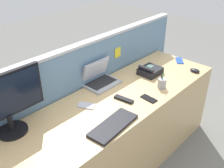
{
  "coord_description": "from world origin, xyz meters",
  "views": [
    {
      "loc": [
        -1.37,
        -1.22,
        1.94
      ],
      "look_at": [
        0.0,
        0.05,
        0.87
      ],
      "focal_mm": 42.27,
      "sensor_mm": 36.0,
      "label": 1
    }
  ],
  "objects": [
    {
      "name": "desk",
      "position": [
        0.0,
        0.0,
        0.37
      ],
      "size": [
        2.18,
        0.66,
        0.75
      ],
      "primitive_type": "cube",
      "color": "tan",
      "rests_on": "ground_plane"
    },
    {
      "name": "keyboard_main",
      "position": [
        -0.29,
        -0.23,
        0.76
      ],
      "size": [
        0.41,
        0.19,
        0.02
      ],
      "primitive_type": "cube",
      "rotation": [
        0.0,
        0.0,
        0.09
      ],
      "color": "black",
      "rests_on": "desk"
    },
    {
      "name": "computer_mouse_right_hand",
      "position": [
        0.88,
        -0.24,
        0.76
      ],
      "size": [
        0.06,
        0.1,
        0.03
      ],
      "primitive_type": "ellipsoid",
      "rotation": [
        0.0,
        0.0,
        0.0
      ],
      "color": "black",
      "rests_on": "desk"
    },
    {
      "name": "cell_phone_silver_slab",
      "position": [
        -0.24,
        0.1,
        0.75
      ],
      "size": [
        0.13,
        0.16,
        0.01
      ],
      "primitive_type": "cube",
      "rotation": [
        0.0,
        0.0,
        0.44
      ],
      "color": "#B7BAC1",
      "rests_on": "desk"
    },
    {
      "name": "ground_plane",
      "position": [
        0.0,
        0.0,
        0.0
      ],
      "size": [
        10.0,
        10.0,
        0.0
      ],
      "primitive_type": "plane",
      "color": "slate"
    },
    {
      "name": "laptop",
      "position": [
        0.08,
        0.29,
        0.8
      ],
      "size": [
        0.3,
        0.23,
        0.22
      ],
      "color": "#9EA0A8",
      "rests_on": "desk"
    },
    {
      "name": "cubicle_divider",
      "position": [
        0.0,
        0.37,
        0.58
      ],
      "size": [
        2.47,
        0.08,
        1.15
      ],
      "color": "#6084A3",
      "rests_on": "ground_plane"
    },
    {
      "name": "desktop_monitor",
      "position": [
        -0.8,
        0.26,
        1.0
      ],
      "size": [
        0.54,
        0.21,
        0.44
      ],
      "color": "black",
      "rests_on": "desk"
    },
    {
      "name": "cell_phone_black_slab",
      "position": [
        0.18,
        -0.2,
        0.75
      ],
      "size": [
        0.07,
        0.14,
        0.01
      ],
      "primitive_type": "cube",
      "rotation": [
        0.0,
        0.0,
        -0.07
      ],
      "color": "black",
      "rests_on": "desk"
    },
    {
      "name": "pen_cup",
      "position": [
        0.41,
        -0.17,
        0.79
      ],
      "size": [
        0.07,
        0.07,
        0.18
      ],
      "color": "#99999E",
      "rests_on": "desk"
    },
    {
      "name": "tv_remote",
      "position": [
        0.02,
        -0.06,
        0.76
      ],
      "size": [
        0.07,
        0.17,
        0.02
      ],
      "primitive_type": "cube",
      "rotation": [
        0.0,
        0.0,
        0.15
      ],
      "color": "black",
      "rests_on": "desk"
    },
    {
      "name": "desk_phone",
      "position": [
        0.55,
        0.06,
        0.78
      ],
      "size": [
        0.21,
        0.18,
        0.1
      ],
      "color": "black",
      "rests_on": "desk"
    },
    {
      "name": "cell_phone_blue_case",
      "position": [
        1.01,
        0.0,
        0.75
      ],
      "size": [
        0.16,
        0.15,
        0.01
      ],
      "primitive_type": "cube",
      "rotation": [
        0.0,
        0.0,
        -0.89
      ],
      "color": "blue",
      "rests_on": "desk"
    }
  ]
}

